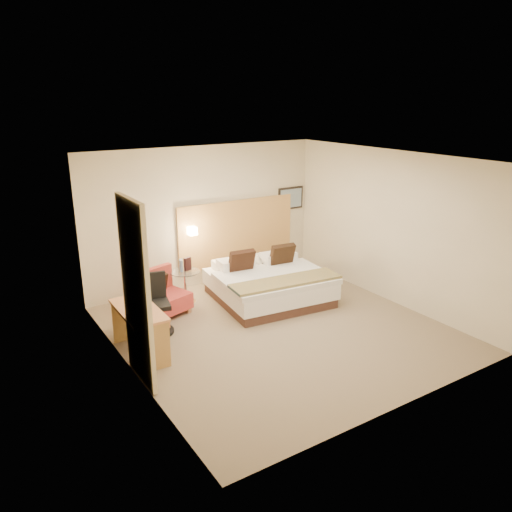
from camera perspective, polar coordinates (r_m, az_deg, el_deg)
floor at (r=8.09m, az=2.59°, el=-8.41°), size 4.80×5.00×0.02m
ceiling at (r=7.31m, az=2.89°, el=11.09°), size 4.80×5.00×0.02m
wall_back at (r=9.68m, az=-5.88°, el=4.50°), size 4.80×0.02×2.70m
wall_front at (r=5.85m, az=17.08°, el=-5.27°), size 4.80×0.02×2.70m
wall_left at (r=6.57m, az=-14.75°, el=-2.49°), size 0.02×5.00×2.70m
wall_right at (r=9.15m, az=15.19°, el=3.18°), size 0.02×5.00×2.70m
headboard_panel at (r=10.06m, az=-2.14°, el=2.76°), size 2.60×0.04×1.30m
art_frame at (r=10.66m, az=3.97°, el=6.61°), size 0.62×0.03×0.47m
art_canvas at (r=10.64m, az=4.03°, el=6.60°), size 0.54×0.01×0.39m
lamp_arm at (r=9.50m, az=-7.48°, el=2.95°), size 0.02×0.12×0.02m
lamp_shade at (r=9.45m, az=-7.32°, el=2.87°), size 0.15×0.15×0.15m
curtain at (r=6.41m, az=-13.53°, el=-4.17°), size 0.06×0.90×2.42m
bottle_a at (r=8.88m, az=-8.55°, el=-1.14°), size 0.08×0.08×0.22m
bottle_b at (r=8.95m, az=-8.56°, el=-1.00°), size 0.08×0.08×0.22m
menu_folder at (r=8.94m, az=-7.83°, el=-0.91°), size 0.15×0.10×0.24m
bed at (r=9.10m, az=1.44°, el=-3.16°), size 2.09×2.05×0.94m
lounge_chair at (r=8.67m, az=-10.65°, el=-4.56°), size 0.89×0.83×0.77m
side_table at (r=9.03m, az=-8.10°, el=-3.33°), size 0.69×0.69×0.60m
desk at (r=7.31m, az=-13.08°, el=-6.93°), size 0.54×1.14×0.71m
desk_chair at (r=7.99m, az=-11.45°, el=-5.98°), size 0.64×0.64×0.94m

